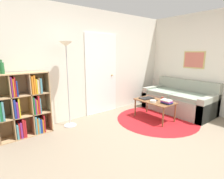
# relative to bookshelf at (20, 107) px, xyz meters

# --- Properties ---
(ground_plane) EXTENTS (14.00, 14.00, 0.00)m
(ground_plane) POSITION_rel_bookshelf_xyz_m (1.75, -2.03, -0.59)
(ground_plane) COLOR gray
(wall_back) EXTENTS (7.76, 0.11, 2.60)m
(wall_back) POSITION_rel_bookshelf_xyz_m (1.76, 0.21, 0.70)
(wall_back) COLOR silver
(wall_back) RESTS_ON ground_plane
(wall_right) EXTENTS (0.08, 5.22, 2.60)m
(wall_right) POSITION_rel_bookshelf_xyz_m (4.15, -0.92, 0.71)
(wall_right) COLOR silver
(wall_right) RESTS_ON ground_plane
(rug) EXTENTS (1.91, 1.91, 0.01)m
(rug) POSITION_rel_bookshelf_xyz_m (2.74, -1.07, -0.59)
(rug) COLOR #B2191E
(rug) RESTS_ON ground_plane
(bookshelf) EXTENTS (1.02, 0.34, 1.23)m
(bookshelf) POSITION_rel_bookshelf_xyz_m (0.00, 0.00, 0.00)
(bookshelf) COLOR tan
(bookshelf) RESTS_ON ground_plane
(floor_lamp) EXTENTS (0.28, 0.28, 1.80)m
(floor_lamp) POSITION_rel_bookshelf_xyz_m (0.93, -0.12, 0.88)
(floor_lamp) COLOR #B7B7BC
(floor_lamp) RESTS_ON ground_plane
(couch) EXTENTS (0.93, 1.76, 0.85)m
(couch) POSITION_rel_bookshelf_xyz_m (3.71, -1.06, -0.30)
(couch) COLOR gray
(couch) RESTS_ON ground_plane
(coffee_table) EXTENTS (0.53, 0.91, 0.46)m
(coffee_table) POSITION_rel_bookshelf_xyz_m (2.70, -1.01, -0.18)
(coffee_table) COLOR brown
(coffee_table) RESTS_ON ground_plane
(laptop) EXTENTS (0.37, 0.27, 0.02)m
(laptop) POSITION_rel_bookshelf_xyz_m (2.70, -0.76, -0.12)
(laptop) COLOR black
(laptop) RESTS_ON coffee_table
(bowl) EXTENTS (0.14, 0.14, 0.05)m
(bowl) POSITION_rel_bookshelf_xyz_m (2.56, -1.07, -0.11)
(bowl) COLOR silver
(bowl) RESTS_ON coffee_table
(book_stack_on_table) EXTENTS (0.18, 0.23, 0.09)m
(book_stack_on_table) POSITION_rel_bookshelf_xyz_m (2.71, -1.33, -0.08)
(book_stack_on_table) COLOR black
(book_stack_on_table) RESTS_ON coffee_table
(cup) EXTENTS (0.07, 0.07, 0.07)m
(cup) POSITION_rel_bookshelf_xyz_m (2.91, -1.07, -0.09)
(cup) COLOR #A33D33
(cup) RESTS_ON coffee_table
(remote) EXTENTS (0.09, 0.16, 0.02)m
(remote) POSITION_rel_bookshelf_xyz_m (2.70, -1.00, -0.12)
(remote) COLOR black
(remote) RESTS_ON coffee_table
(bottle_right) EXTENTS (0.07, 0.07, 0.24)m
(bottle_right) POSITION_rel_bookshelf_xyz_m (-0.21, -0.01, 0.74)
(bottle_right) COLOR #236633
(bottle_right) RESTS_ON bookshelf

